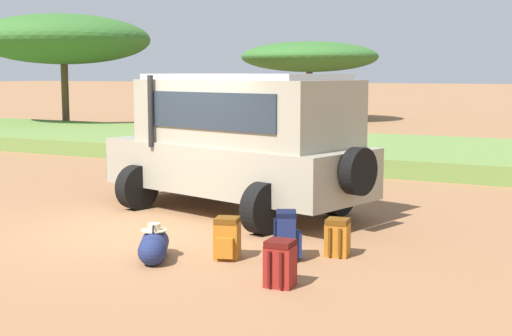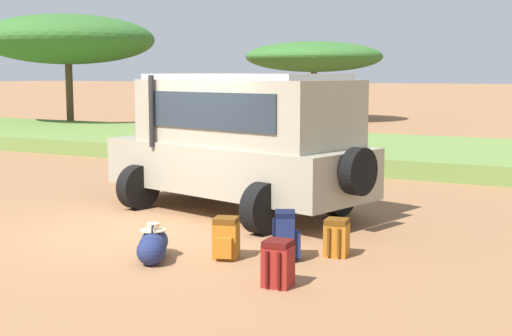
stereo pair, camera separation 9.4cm
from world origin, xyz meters
name	(u,v)px [view 1 (the left image)]	position (x,y,z in m)	size (l,w,h in m)	color
ground_plane	(155,232)	(0.00, 0.00, 0.00)	(320.00, 320.00, 0.00)	#936642
grass_bank	(376,152)	(0.00, 10.67, 0.22)	(120.00, 7.00, 0.44)	olive
safari_vehicle	(239,140)	(0.41, 1.95, 1.29)	(5.48, 3.45, 2.44)	gray
backpack_beside_front_wheel	(338,238)	(3.04, -0.02, 0.25)	(0.34, 0.41, 0.51)	#B26619
backpack_cluster_center	(227,239)	(1.80, -0.85, 0.27)	(0.39, 0.44, 0.56)	#B26619
backpack_near_rear_wheel	(280,264)	(2.97, -1.63, 0.27)	(0.35, 0.42, 0.55)	maroon
backpack_outermost	(287,236)	(2.53, -0.54, 0.32)	(0.44, 0.44, 0.65)	navy
duffel_bag_low_black_case	(154,246)	(0.98, -1.36, 0.19)	(0.67, 0.86, 0.47)	navy
acacia_tree_far_left	(63,40)	(-14.91, 14.14, 3.85)	(7.21, 7.38, 4.89)	brown
acacia_tree_left_mid	(310,57)	(-8.60, 25.43, 3.28)	(7.09, 7.19, 4.07)	brown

